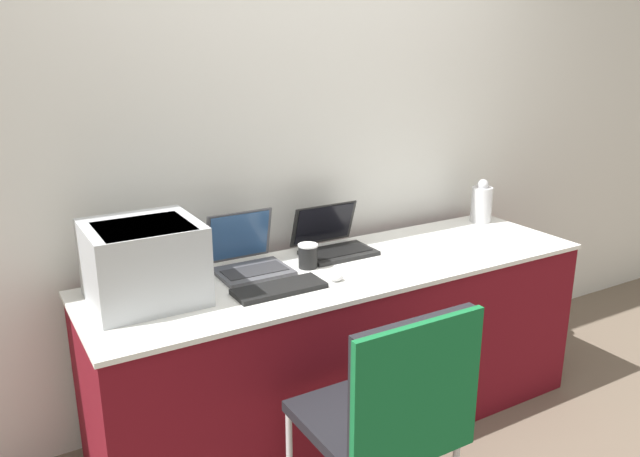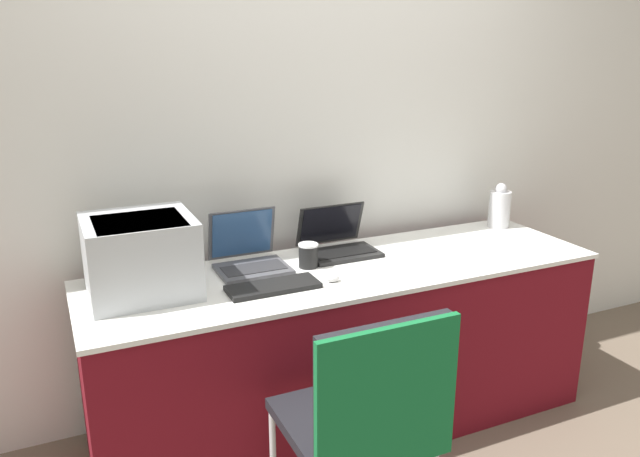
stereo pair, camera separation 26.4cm
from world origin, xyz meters
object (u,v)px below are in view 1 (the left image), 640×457
at_px(laptop_left, 248,258).
at_px(external_keyboard, 279,289).
at_px(coffee_cup, 308,256).
at_px(laptop_right, 333,242).
at_px(metal_pitcher, 481,203).
at_px(mouse, 337,278).
at_px(printer, 144,259).
at_px(chair, 394,408).

bearing_deg(laptop_left, external_keyboard, -88.20).
bearing_deg(coffee_cup, laptop_right, 30.69).
bearing_deg(metal_pitcher, mouse, -163.16).
height_order(printer, external_keyboard, printer).
distance_m(mouse, chair, 0.68).
distance_m(coffee_cup, mouse, 0.20).
height_order(external_keyboard, metal_pitcher, metal_pitcher).
bearing_deg(printer, coffee_cup, -0.08).
height_order(coffee_cup, metal_pitcher, metal_pitcher).
bearing_deg(metal_pitcher, chair, -143.42).
xyz_separation_m(laptop_right, chair, (-0.35, -0.94, -0.24)).
bearing_deg(printer, external_keyboard, -20.21).
height_order(laptop_left, coffee_cup, laptop_left).
distance_m(laptop_right, chair, 1.04).
bearing_deg(external_keyboard, chair, -83.25).
bearing_deg(metal_pitcher, laptop_right, -178.50).
height_order(laptop_right, mouse, laptop_right).
relative_size(laptop_left, chair, 0.32).
bearing_deg(external_keyboard, laptop_left, 91.80).
bearing_deg(printer, laptop_right, 7.53).
relative_size(printer, laptop_right, 1.24).
height_order(metal_pitcher, chair, metal_pitcher).
height_order(laptop_right, external_keyboard, laptop_right).
xyz_separation_m(laptop_left, coffee_cup, (0.24, -0.10, -0.00)).
height_order(laptop_right, metal_pitcher, metal_pitcher).
height_order(coffee_cup, chair, chair).
xyz_separation_m(laptop_right, mouse, (-0.18, -0.32, -0.03)).
relative_size(printer, external_keyboard, 1.10).
distance_m(printer, chair, 1.05).
distance_m(laptop_left, coffee_cup, 0.26).
xyz_separation_m(laptop_left, chair, (0.09, -0.93, -0.24)).
relative_size(printer, laptop_left, 1.35).
height_order(printer, chair, printer).
bearing_deg(laptop_right, laptop_left, -177.44).
relative_size(mouse, chair, 0.06).
height_order(printer, mouse, printer).
bearing_deg(printer, laptop_left, 12.12).
height_order(printer, laptop_right, printer).
bearing_deg(coffee_cup, metal_pitcher, 7.16).
xyz_separation_m(coffee_cup, chair, (-0.15, -0.82, -0.24)).
distance_m(printer, laptop_right, 0.92).
bearing_deg(mouse, laptop_left, 130.83).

